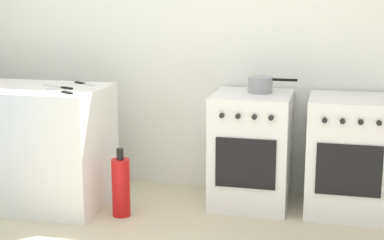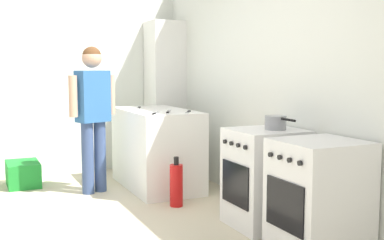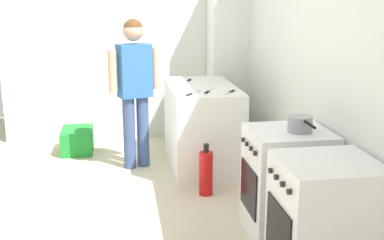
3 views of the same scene
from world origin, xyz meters
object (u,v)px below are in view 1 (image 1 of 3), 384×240
Objects in this scene: oven_right at (348,155)px; fire_extinguisher at (121,187)px; oven_left at (251,149)px; knife_carving at (58,87)px; pot at (261,85)px; knife_chef at (60,91)px; knife_utility at (84,84)px.

oven_right reaches higher than fire_extinguisher.
knife_carving is at bearing -165.59° from oven_left.
oven_right is at bearing 0.00° from oven_left.
pot reaches higher than fire_extinguisher.
knife_chef reaches higher than oven_left.
knife_carving and knife_utility have the same top height.
oven_right is 2.74× the size of knife_carving.
oven_right is 3.07× the size of knife_chef.
knife_chef is at bearing -60.24° from knife_carving.
pot is 1.33m from knife_utility.
pot is 1.17× the size of knife_carving.
knife_utility is at bearing 87.39° from knife_chef.
knife_carving is 0.87m from fire_extinguisher.
pot is at bearing 174.70° from oven_right.
knife_utility is (0.02, 0.37, 0.00)m from knife_chef.
knife_utility is (-1.31, -0.23, -0.01)m from pot.
knife_utility is (-1.26, -0.17, 0.48)m from oven_left.
oven_right is 0.82m from pot.
knife_chef is at bearing -171.17° from fire_extinguisher.
oven_right is 2.11m from knife_chef.
pot is at bearing 24.42° from knife_chef.
oven_left is 1.01m from fire_extinguisher.
fire_extinguisher is at bearing -149.65° from pot.
knife_chef is (-1.28, -0.54, 0.48)m from oven_left.
oven_left is at bearing 28.78° from fire_extinguisher.
fire_extinguisher is (0.51, -0.12, -0.69)m from knife_carving.
pot reaches higher than knife_chef.
oven_left is 2.34× the size of pot.
knife_carving reaches higher than oven_right.
oven_right is at bearing 15.28° from knife_chef.
oven_right is at bearing -5.30° from pot.
knife_carving is at bearing 119.76° from knife_chef.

